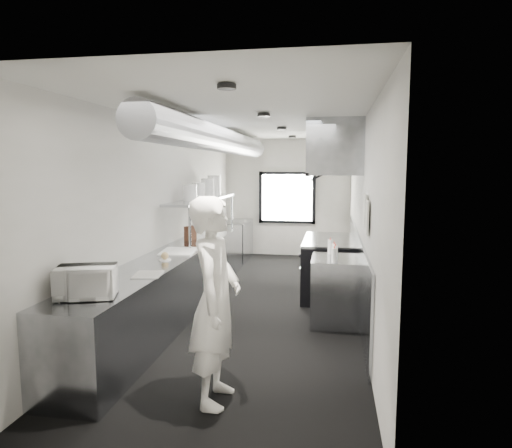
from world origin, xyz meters
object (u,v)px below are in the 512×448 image
at_px(plate_stack_b, 198,191).
at_px(squeeze_bottle_c, 334,251).
at_px(cutting_board, 178,251).
at_px(knife_block, 190,233).
at_px(exhaust_hood, 335,150).
at_px(bottle_station, 336,291).
at_px(range, 329,267).
at_px(microwave, 86,282).
at_px(far_work_table, 233,241).
at_px(plate_stack_c, 208,188).
at_px(pass_shelf, 204,200).
at_px(prep_counter, 179,280).
at_px(squeeze_bottle_d, 334,250).
at_px(deli_tub_a, 86,283).
at_px(plate_stack_a, 190,193).
at_px(small_plate, 165,260).
at_px(squeeze_bottle_e, 330,247).
at_px(squeeze_bottle_b, 335,253).
at_px(squeeze_bottle_a, 334,255).
at_px(line_cook, 215,301).
at_px(deli_tub_b, 94,283).
at_px(plate_stack_d, 214,185).

distance_m(plate_stack_b, squeeze_bottle_c, 2.89).
bearing_deg(cutting_board, knife_block, 98.97).
height_order(exhaust_hood, bottle_station, exhaust_hood).
relative_size(range, microwave, 3.25).
distance_m(exhaust_hood, far_work_table, 3.88).
bearing_deg(microwave, plate_stack_c, 71.66).
xyz_separation_m(pass_shelf, bottle_station, (2.34, -1.70, -1.09)).
bearing_deg(pass_shelf, prep_counter, -88.44).
bearing_deg(plate_stack_b, squeeze_bottle_d, -30.35).
height_order(deli_tub_a, cutting_board, deli_tub_a).
distance_m(knife_block, plate_stack_b, 0.77).
bearing_deg(microwave, pass_shelf, 71.50).
distance_m(deli_tub_a, plate_stack_a, 3.12).
bearing_deg(far_work_table, small_plate, -88.94).
relative_size(microwave, squeeze_bottle_c, 2.50).
bearing_deg(exhaust_hood, bottle_station, -87.82).
distance_m(knife_block, plate_stack_a, 0.69).
relative_size(deli_tub_a, squeeze_bottle_e, 0.75).
bearing_deg(squeeze_bottle_b, plate_stack_a, 153.64).
relative_size(squeeze_bottle_a, squeeze_bottle_d, 1.06).
distance_m(range, cutting_board, 2.56).
height_order(bottle_station, squeeze_bottle_a, squeeze_bottle_a).
relative_size(line_cook, squeeze_bottle_b, 9.88).
bearing_deg(bottle_station, prep_counter, 175.03).
bearing_deg(microwave, squeeze_bottle_a, 21.91).
bearing_deg(squeeze_bottle_d, exhaust_hood, 90.81).
bearing_deg(squeeze_bottle_c, plate_stack_a, 154.97).
distance_m(line_cook, microwave, 1.25).
distance_m(pass_shelf, plate_stack_a, 0.68).
bearing_deg(plate_stack_c, plate_stack_a, -91.28).
xyz_separation_m(far_work_table, small_plate, (0.08, -4.45, 0.46)).
distance_m(far_work_table, cutting_board, 3.87).
relative_size(exhaust_hood, squeeze_bottle_a, 11.80).
relative_size(line_cook, deli_tub_a, 12.31).
distance_m(deli_tub_b, plate_stack_d, 4.52).
bearing_deg(squeeze_bottle_a, exhaust_hood, 90.75).
distance_m(far_work_table, squeeze_bottle_d, 4.44).
bearing_deg(squeeze_bottle_d, plate_stack_c, 140.69).
bearing_deg(plate_stack_d, squeeze_bottle_d, -45.47).
height_order(pass_shelf, deli_tub_a, pass_shelf).
relative_size(range, squeeze_bottle_c, 8.15).
xyz_separation_m(plate_stack_b, plate_stack_c, (0.02, 0.53, 0.03)).
distance_m(bottle_station, cutting_board, 2.30).
relative_size(range, squeeze_bottle_a, 8.58).
relative_size(cutting_board, squeeze_bottle_c, 3.13).
bearing_deg(squeeze_bottle_d, plate_stack_a, 158.41).
relative_size(deli_tub_b, plate_stack_d, 0.36).
xyz_separation_m(line_cook, microwave, (-1.24, 0.01, 0.12)).
distance_m(microwave, plate_stack_c, 4.34).
bearing_deg(squeeze_bottle_c, plate_stack_b, 146.70).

